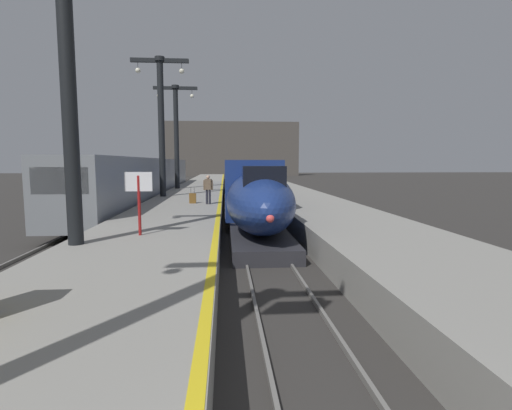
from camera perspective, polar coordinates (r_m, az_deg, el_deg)
platform_left at (r=26.52m, az=-10.14°, el=-0.27°), size 4.80×110.00×1.05m
platform_right at (r=26.96m, az=7.25°, el=-0.12°), size 4.80×110.00×1.05m
platform_left_safety_stripe at (r=26.34m, az=-5.22°, el=0.91°), size 0.20×107.80×0.01m
rail_main_left at (r=29.19m, az=-3.14°, el=-0.51°), size 0.08×110.00×0.12m
rail_main_right at (r=29.26m, az=-0.20°, el=-0.49°), size 0.08×110.00×0.12m
rail_secondary_left at (r=30.11m, az=-18.74°, el=-0.63°), size 0.08×110.00×0.12m
rail_secondary_right at (r=29.77m, az=-15.94°, el=-0.61°), size 0.08×110.00×0.12m
highspeed_train_main at (r=31.52m, az=-1.90°, el=3.38°), size 2.92×39.09×3.60m
regional_train_adjacent at (r=35.14m, az=-15.48°, el=3.80°), size 2.85×36.60×3.80m
station_column_mid at (r=12.98m, az=-25.80°, el=17.76°), size 4.00×0.68×8.50m
station_column_far at (r=29.05m, az=-13.66°, el=12.73°), size 4.00×0.68×9.72m
station_column_distant at (r=37.51m, az=-11.55°, el=11.04°), size 4.00×0.68×9.43m
passenger_near_edge at (r=22.98m, az=-6.98°, el=2.58°), size 0.56×0.29×1.69m
rolling_suitcase at (r=23.65m, az=-9.21°, el=0.98°), size 0.40×0.22×0.98m
departure_info_board at (r=13.56m, az=-16.71°, el=2.04°), size 0.90×0.10×2.12m
terminus_back_wall at (r=103.55m, az=-3.77°, el=8.17°), size 36.00×2.00×14.00m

